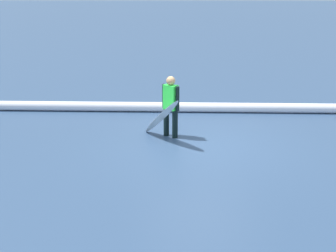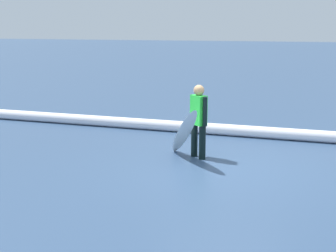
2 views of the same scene
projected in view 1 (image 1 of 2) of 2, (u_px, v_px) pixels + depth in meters
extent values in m
plane|color=navy|center=(201.00, 144.00, 11.02)|extent=(148.77, 148.77, 0.00)
cylinder|color=black|center=(175.00, 124.00, 11.36)|extent=(0.14, 0.14, 0.70)
cylinder|color=black|center=(166.00, 122.00, 11.54)|extent=(0.14, 0.14, 0.70)
cube|color=#2DD83F|center=(171.00, 97.00, 11.25)|extent=(0.39, 0.37, 0.61)
sphere|color=tan|center=(171.00, 81.00, 11.12)|extent=(0.22, 0.22, 0.22)
cylinder|color=black|center=(178.00, 99.00, 11.12)|extent=(0.09, 0.09, 0.60)
cylinder|color=black|center=(164.00, 96.00, 11.38)|extent=(0.09, 0.15, 0.61)
ellipsoid|color=white|center=(161.00, 117.00, 11.11)|extent=(1.05, 1.47, 1.20)
ellipsoid|color=blue|center=(161.00, 117.00, 11.11)|extent=(0.74, 1.11, 0.97)
cylinder|color=white|center=(231.00, 108.00, 13.61)|extent=(24.63, 0.69, 0.28)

